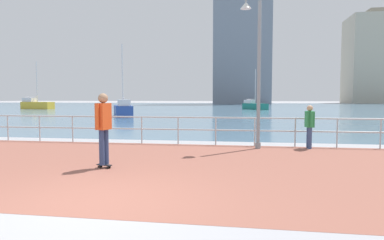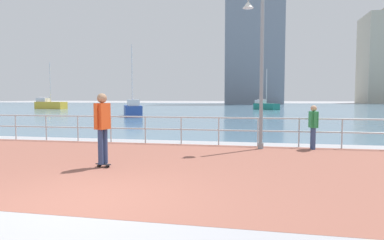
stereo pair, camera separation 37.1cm
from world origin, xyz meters
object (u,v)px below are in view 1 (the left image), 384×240
sailboat_teal (123,110)px  sailboat_navy (37,105)px  skateboarder (103,123)px  lamppost (255,58)px  bystander (309,123)px  sailboat_ivory (254,106)px

sailboat_teal → sailboat_navy: (-19.65, 16.45, 0.04)m
skateboarder → sailboat_navy: sailboat_navy is taller
skateboarder → sailboat_navy: bearing=125.8°
lamppost → bystander: lamppost is taller
sailboat_teal → sailboat_ivory: bearing=57.3°
sailboat_teal → sailboat_navy: sailboat_navy is taller
lamppost → sailboat_ivory: bearing=88.0°
lamppost → sailboat_teal: bearing=122.6°
sailboat_navy → skateboarder: bearing=-54.2°
lamppost → sailboat_navy: (-30.83, 33.93, -2.39)m
lamppost → sailboat_navy: sailboat_navy is taller
lamppost → sailboat_ivory: size_ratio=0.96×
lamppost → sailboat_ivory: (1.26, 36.87, -2.51)m
skateboarder → lamppost: bearing=44.6°
sailboat_teal → sailboat_navy: size_ratio=0.94×
lamppost → skateboarder: lamppost is taller
skateboarder → bystander: (5.60, 4.03, -0.26)m
lamppost → sailboat_teal: (-11.18, 17.48, -2.43)m
skateboarder → sailboat_teal: bearing=109.3°
lamppost → bystander: 2.90m
sailboat_ivory → sailboat_navy: sailboat_navy is taller
sailboat_ivory → bystander: bearing=-89.1°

